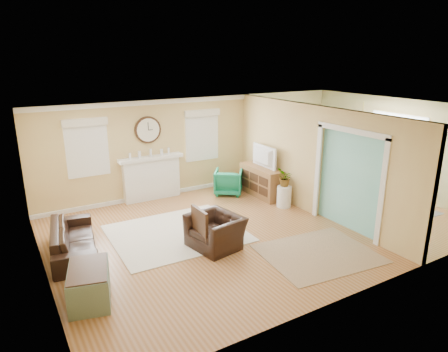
{
  "coord_description": "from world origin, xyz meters",
  "views": [
    {
      "loc": [
        -4.96,
        -6.76,
        3.69
      ],
      "look_at": [
        -0.8,
        0.3,
        1.2
      ],
      "focal_mm": 32.0,
      "sensor_mm": 36.0,
      "label": 1
    }
  ],
  "objects_px": {
    "green_chair": "(228,182)",
    "credenza": "(261,181)",
    "sofa": "(73,239)",
    "dining_table": "(367,193)",
    "eames_chair": "(215,231)"
  },
  "relations": [
    {
      "from": "green_chair",
      "to": "credenza",
      "type": "relative_size",
      "value": 0.52
    },
    {
      "from": "sofa",
      "to": "dining_table",
      "type": "xyz_separation_m",
      "value": [
        6.99,
        -1.06,
        0.01
      ]
    },
    {
      "from": "eames_chair",
      "to": "green_chair",
      "type": "xyz_separation_m",
      "value": [
        1.88,
        2.62,
        0.01
      ]
    },
    {
      "from": "green_chair",
      "to": "credenza",
      "type": "bearing_deg",
      "value": 177.59
    },
    {
      "from": "eames_chair",
      "to": "dining_table",
      "type": "xyz_separation_m",
      "value": [
        4.5,
        0.08,
        -0.03
      ]
    },
    {
      "from": "sofa",
      "to": "eames_chair",
      "type": "bearing_deg",
      "value": -105.93
    },
    {
      "from": "dining_table",
      "to": "green_chair",
      "type": "bearing_deg",
      "value": 54.1
    },
    {
      "from": "sofa",
      "to": "dining_table",
      "type": "bearing_deg",
      "value": -89.91
    },
    {
      "from": "sofa",
      "to": "credenza",
      "type": "xyz_separation_m",
      "value": [
        5.07,
        0.9,
        0.11
      ]
    },
    {
      "from": "sofa",
      "to": "dining_table",
      "type": "relative_size",
      "value": 1.17
    },
    {
      "from": "sofa",
      "to": "eames_chair",
      "type": "relative_size",
      "value": 1.98
    },
    {
      "from": "sofa",
      "to": "dining_table",
      "type": "distance_m",
      "value": 7.07
    },
    {
      "from": "eames_chair",
      "to": "green_chair",
      "type": "relative_size",
      "value": 1.35
    },
    {
      "from": "green_chair",
      "to": "dining_table",
      "type": "xyz_separation_m",
      "value": [
        2.62,
        -2.54,
        -0.04
      ]
    },
    {
      "from": "sofa",
      "to": "credenza",
      "type": "distance_m",
      "value": 5.15
    }
  ]
}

